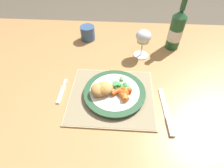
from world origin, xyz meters
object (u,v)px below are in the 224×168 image
wine_glass (143,38)px  drinking_cup (88,33)px  fork (62,92)px  table_knife (167,114)px  dinner_plate (115,92)px  dining_table (103,88)px  bottle (176,30)px

wine_glass → drinking_cup: wine_glass is taller
drinking_cup → fork: bearing=-96.4°
table_knife → wine_glass: (-0.08, 0.35, 0.09)m
dinner_plate → dining_table: bearing=119.5°
bottle → drinking_cup: bottle is taller
dinner_plate → drinking_cup: drinking_cup is taller
dining_table → bottle: size_ratio=5.60×
dining_table → fork: fork is taller
fork → wine_glass: wine_glass is taller
fork → bottle: 0.61m
wine_glass → dinner_plate: bearing=-113.6°
fork → drinking_cup: drinking_cup is taller
fork → bottle: bottle is taller
table_knife → drinking_cup: 0.60m
fork → drinking_cup: bearing=83.6°
bottle → table_knife: bearing=-101.5°
dinner_plate → table_knife: bearing=-22.7°
fork → dinner_plate: bearing=0.4°
table_knife → bottle: (0.09, 0.43, 0.09)m
dinner_plate → bottle: bearing=51.2°
dining_table → fork: bearing=-144.5°
drinking_cup → bottle: bearing=-6.3°
table_knife → drinking_cup: size_ratio=2.76×
dining_table → bottle: 0.45m
dinner_plate → fork: (-0.21, -0.00, -0.01)m
fork → table_knife: (0.40, -0.08, 0.00)m
dining_table → drinking_cup: drinking_cup is taller
table_knife → drinking_cup: bearing=127.0°
dining_table → dinner_plate: dinner_plate is taller
fork → wine_glass: (0.33, 0.27, 0.09)m
wine_glass → drinking_cup: size_ratio=1.79×
wine_glass → drinking_cup: 0.32m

